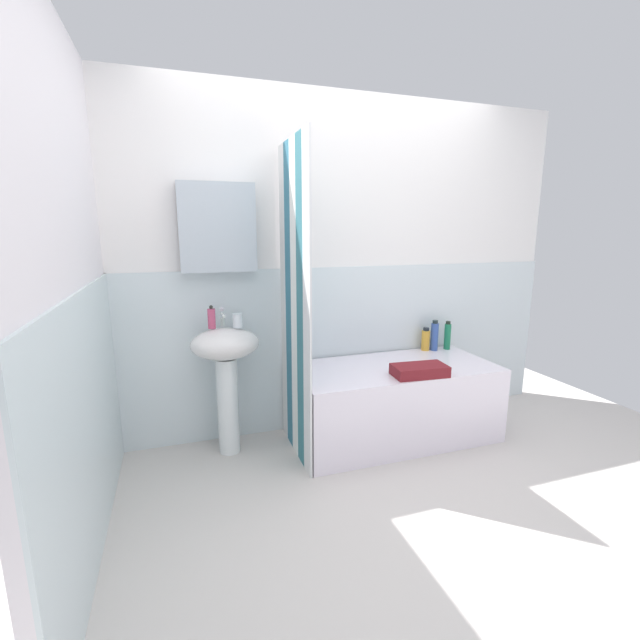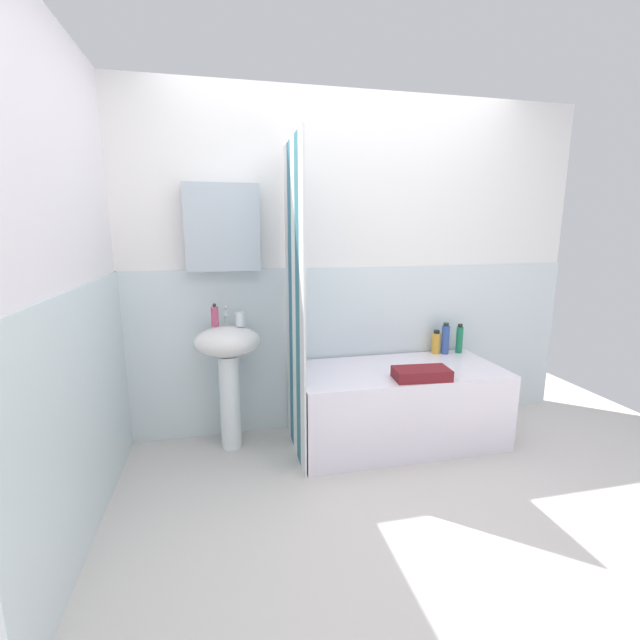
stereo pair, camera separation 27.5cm
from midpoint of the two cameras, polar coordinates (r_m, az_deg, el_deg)
ground_plane at (r=2.51m, az=15.13°, el=-25.01°), size 4.80×5.60×0.04m
wall_back_tiled at (r=3.18m, az=4.77°, el=5.84°), size 3.60×0.18×2.40m
wall_left_tiled at (r=2.20m, az=-27.47°, el=1.32°), size 0.07×1.81×2.40m
sink at (r=2.91m, az=-9.30°, el=-5.24°), size 0.44×0.34×0.85m
faucet at (r=2.92m, az=-9.59°, el=0.62°), size 0.03×0.12×0.12m
soap_dispenser at (r=2.87m, az=-11.01°, el=0.48°), size 0.05×0.05×0.15m
toothbrush_cup at (r=2.85m, az=-7.76°, el=0.11°), size 0.06×0.06×0.09m
bathtub at (r=3.17m, az=12.63°, el=-10.80°), size 1.41×0.68×0.53m
shower_curtain at (r=2.73m, az=-0.48°, el=1.96°), size 0.01×0.68×2.00m
conditioner_bottle at (r=3.56m, az=19.98°, el=-2.41°), size 0.05×0.05×0.23m
body_wash_bottle at (r=3.50m, az=18.33°, el=-2.42°), size 0.06×0.06×0.24m
shampoo_bottle at (r=3.49m, az=17.20°, el=-2.87°), size 0.06×0.06×0.18m
towel_folded at (r=2.89m, az=15.89°, el=-6.85°), size 0.37×0.21×0.07m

